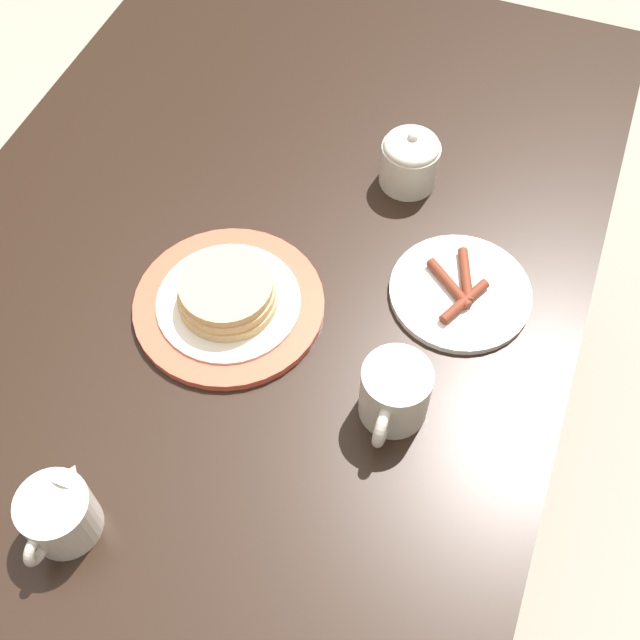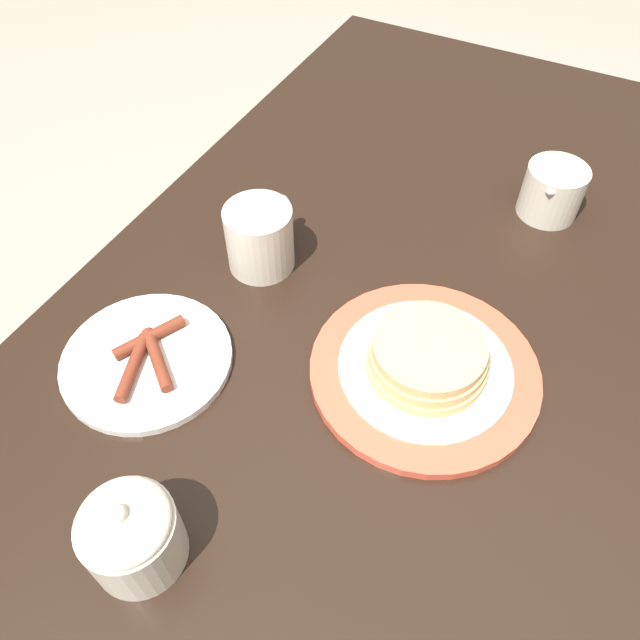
% 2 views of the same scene
% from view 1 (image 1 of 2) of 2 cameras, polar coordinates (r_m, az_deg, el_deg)
% --- Properties ---
extents(ground_plane, '(8.00, 8.00, 0.00)m').
position_cam_1_polar(ground_plane, '(1.77, -3.92, -12.84)').
color(ground_plane, gray).
extents(dining_table, '(1.55, 0.91, 0.76)m').
position_cam_1_polar(dining_table, '(1.18, -5.73, -1.75)').
color(dining_table, black).
rests_on(dining_table, ground_plane).
extents(pancake_plate, '(0.26, 0.26, 0.06)m').
position_cam_1_polar(pancake_plate, '(1.07, -6.64, 1.49)').
color(pancake_plate, '#DB5138').
rests_on(pancake_plate, dining_table).
extents(side_plate_bacon, '(0.19, 0.19, 0.02)m').
position_cam_1_polar(side_plate_bacon, '(1.10, 9.93, 2.00)').
color(side_plate_bacon, silver).
rests_on(side_plate_bacon, dining_table).
extents(coffee_mug, '(0.12, 0.09, 0.09)m').
position_cam_1_polar(coffee_mug, '(0.96, 5.30, -5.26)').
color(coffee_mug, beige).
rests_on(coffee_mug, dining_table).
extents(creamer_pitcher, '(0.12, 0.08, 0.08)m').
position_cam_1_polar(creamer_pitcher, '(0.95, -18.05, -12.94)').
color(creamer_pitcher, beige).
rests_on(creamer_pitcher, dining_table).
extents(sugar_bowl, '(0.09, 0.09, 0.10)m').
position_cam_1_polar(sugar_bowl, '(1.20, 6.42, 11.31)').
color(sugar_bowl, beige).
rests_on(sugar_bowl, dining_table).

